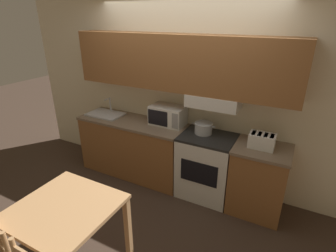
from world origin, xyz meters
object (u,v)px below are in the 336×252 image
object	(u,v)px
stove_range	(206,166)
cooking_pot	(203,128)
microwave	(168,115)
dining_table	(66,217)
toaster	(262,141)
sink_basin	(105,114)

from	to	relation	value
stove_range	cooking_pot	size ratio (longest dim) A/B	2.77
microwave	dining_table	bearing A→B (deg)	-91.98
stove_range	microwave	world-z (taller)	microwave
toaster	sink_basin	bearing A→B (deg)	-179.87
dining_table	microwave	bearing A→B (deg)	88.02
cooking_pot	toaster	distance (m)	0.75
dining_table	sink_basin	bearing A→B (deg)	119.34
microwave	toaster	world-z (taller)	microwave
cooking_pot	dining_table	distance (m)	1.93
cooking_pot	toaster	size ratio (longest dim) A/B	1.05
stove_range	sink_basin	world-z (taller)	sink_basin
stove_range	microwave	xyz separation A→B (m)	(-0.65, 0.12, 0.58)
cooking_pot	stove_range	bearing A→B (deg)	-34.50
stove_range	dining_table	xyz separation A→B (m)	(-0.71, -1.73, 0.21)
microwave	dining_table	size ratio (longest dim) A/B	0.57
cooking_pot	toaster	bearing A→B (deg)	-4.40
cooking_pot	toaster	world-z (taller)	toaster
stove_range	toaster	xyz separation A→B (m)	(0.65, 0.01, 0.53)
stove_range	sink_basin	size ratio (longest dim) A/B	1.62
stove_range	dining_table	size ratio (longest dim) A/B	1.04
microwave	dining_table	world-z (taller)	microwave
toaster	sink_basin	size ratio (longest dim) A/B	0.56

